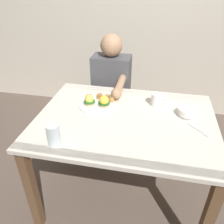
% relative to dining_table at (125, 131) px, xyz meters
% --- Properties ---
extents(ground_plane, '(6.00, 6.00, 0.00)m').
position_rel_dining_table_xyz_m(ground_plane, '(0.00, 0.00, -0.63)').
color(ground_plane, brown).
extents(back_wall, '(4.80, 0.10, 2.60)m').
position_rel_dining_table_xyz_m(back_wall, '(0.00, 1.50, 0.67)').
color(back_wall, beige).
rests_on(back_wall, ground_plane).
extents(dining_table, '(1.20, 0.90, 0.74)m').
position_rel_dining_table_xyz_m(dining_table, '(0.00, 0.00, 0.00)').
color(dining_table, silver).
rests_on(dining_table, ground_plane).
extents(eggs_benedict_plate, '(0.27, 0.27, 0.09)m').
position_rel_dining_table_xyz_m(eggs_benedict_plate, '(-0.23, 0.13, 0.13)').
color(eggs_benedict_plate, white).
rests_on(eggs_benedict_plate, dining_table).
extents(fruit_bowl, '(0.12, 0.12, 0.05)m').
position_rel_dining_table_xyz_m(fruit_bowl, '(0.40, 0.12, 0.14)').
color(fruit_bowl, white).
rests_on(fruit_bowl, dining_table).
extents(coffee_mug, '(0.11, 0.08, 0.09)m').
position_rel_dining_table_xyz_m(coffee_mug, '(0.20, 0.22, 0.16)').
color(coffee_mug, white).
rests_on(coffee_mug, dining_table).
extents(fork, '(0.12, 0.12, 0.00)m').
position_rel_dining_table_xyz_m(fork, '(0.48, -0.05, 0.11)').
color(fork, silver).
rests_on(fork, dining_table).
extents(water_glass_near, '(0.08, 0.08, 0.13)m').
position_rel_dining_table_xyz_m(water_glass_near, '(-0.36, -0.34, 0.16)').
color(water_glass_near, silver).
rests_on(water_glass_near, dining_table).
extents(diner_person, '(0.34, 0.54, 1.14)m').
position_rel_dining_table_xyz_m(diner_person, '(-0.22, 0.60, 0.02)').
color(diner_person, '#33333D').
rests_on(diner_person, ground_plane).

